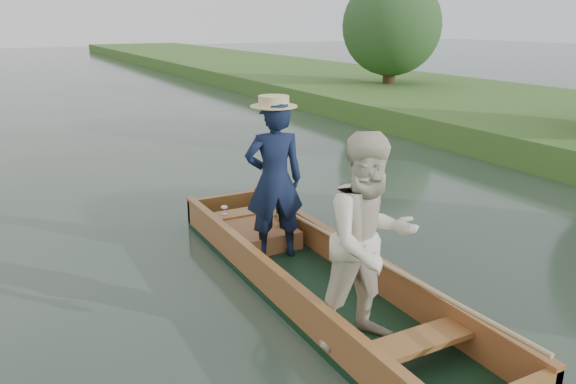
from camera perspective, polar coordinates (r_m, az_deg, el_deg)
name	(u,v)px	position (r m, az deg, el deg)	size (l,w,h in m)	color
ground	(315,293)	(6.02, 2.74, -10.18)	(120.00, 120.00, 0.00)	#283D30
trees_far	(208,32)	(12.65, -8.11, 15.76)	(22.56, 14.10, 4.34)	#47331E
punt	(319,237)	(5.56, 3.21, -4.61)	(1.18, 5.00, 1.94)	black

